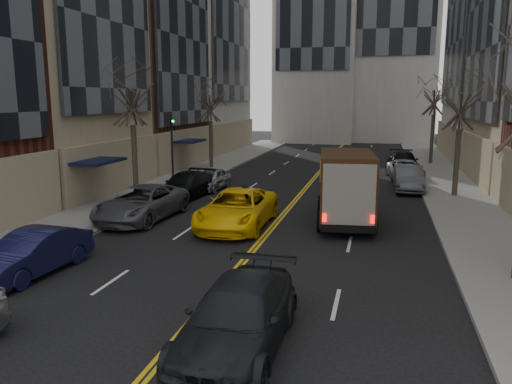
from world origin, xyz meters
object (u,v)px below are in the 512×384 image
Objects in this scene: taxi at (237,209)px; pedestrian at (246,204)px; ups_truck at (346,188)px; observer_sedan at (238,318)px.

taxi is 3.40× the size of pedestrian.
observer_sedan is (-1.54, -12.35, -0.91)m from ups_truck.
observer_sedan is 11.06m from taxi.
pedestrian reaches higher than observer_sedan.
pedestrian is at bearing 104.56° from observer_sedan.
pedestrian is (-2.91, 11.51, 0.11)m from observer_sedan.
ups_truck is at bearing 19.93° from taxi.
taxi reaches higher than observer_sedan.
ups_truck is 4.59m from pedestrian.
ups_truck is 12.48m from observer_sedan.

